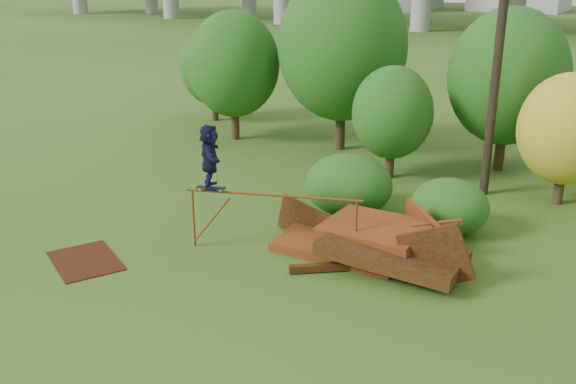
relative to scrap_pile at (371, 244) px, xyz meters
The scene contains 15 objects.
ground 2.93m from the scrap_pile, 115.47° to the right, with size 240.00×240.00×0.00m, color #2D5116.
scrap_pile is the anchor object (origin of this frame).
grind_rail 2.64m from the scrap_pile, 157.96° to the right, with size 4.29×1.57×1.59m.
skateboard 4.29m from the scrap_pile, 158.94° to the right, with size 0.77×0.44×0.08m.
skater 4.60m from the scrap_pile, 158.94° to the right, with size 1.51×0.48×1.63m, color #121335.
flat_plate 7.17m from the scrap_pile, 147.93° to the right, with size 2.04×1.46×0.03m, color #37170B.
tree_0 12.90m from the scrap_pile, 140.69° to the left, with size 3.78×3.78×5.34m.
tree_1 10.88m from the scrap_pile, 120.61° to the left, with size 4.99×4.99×6.94m.
tree_2 7.01m from the scrap_pile, 108.20° to the left, with size 2.75×2.75×3.88m.
tree_3 9.77m from the scrap_pile, 84.13° to the left, with size 4.14×4.14×5.74m.
tree_4 7.69m from the scrap_pile, 62.85° to the left, with size 2.94×2.94×4.06m.
tree_6 16.43m from the scrap_pile, 140.60° to the left, with size 3.11×3.11×4.35m.
shrub_left 3.15m from the scrap_pile, 126.26° to the left, with size 2.63×2.43×1.82m, color #174D14.
shrub_right 2.93m from the scrap_pile, 66.44° to the left, with size 2.16×1.98×1.53m, color #174D14.
utility_pole 7.92m from the scrap_pile, 79.46° to the left, with size 1.40×0.28×9.80m.
Camera 1 is at (6.97, -11.10, 7.00)m, focal length 40.00 mm.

